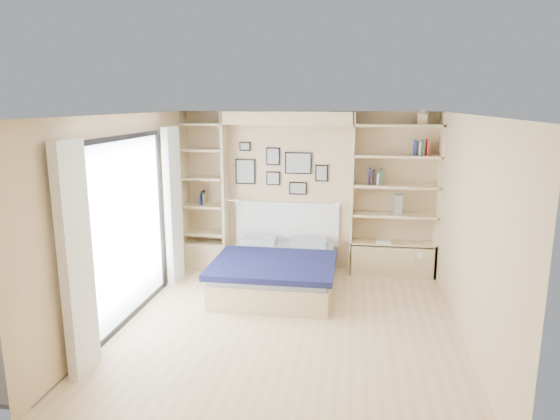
# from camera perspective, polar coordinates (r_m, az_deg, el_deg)

# --- Properties ---
(ground) EXTENTS (4.50, 4.50, 0.00)m
(ground) POSITION_cam_1_polar(r_m,az_deg,el_deg) (6.16, 0.93, -13.09)
(ground) COLOR #DFBB88
(ground) RESTS_ON ground
(room_shell) EXTENTS (4.50, 4.50, 4.50)m
(room_shell) POSITION_cam_1_polar(r_m,az_deg,el_deg) (7.30, -0.42, -0.10)
(room_shell) COLOR tan
(room_shell) RESTS_ON ground
(bed) EXTENTS (1.67, 2.05, 1.07)m
(bed) POSITION_cam_1_polar(r_m,az_deg,el_deg) (7.23, -0.30, -6.87)
(bed) COLOR tan
(bed) RESTS_ON ground
(photo_gallery) EXTENTS (1.48, 0.02, 0.82)m
(photo_gallery) POSITION_cam_1_polar(r_m,az_deg,el_deg) (7.90, -0.09, 4.73)
(photo_gallery) COLOR black
(photo_gallery) RESTS_ON ground
(reading_lamps) EXTENTS (1.92, 0.12, 0.15)m
(reading_lamps) POSITION_cam_1_polar(r_m,az_deg,el_deg) (7.75, 0.77, 0.80)
(reading_lamps) COLOR silver
(reading_lamps) RESTS_ON ground
(shelf_decor) EXTENTS (3.50, 0.23, 2.03)m
(shelf_decor) POSITION_cam_1_polar(r_m,az_deg,el_deg) (7.66, 11.37, 4.87)
(shelf_decor) COLOR #AC2D30
(shelf_decor) RESTS_ON ground
(deck) EXTENTS (3.20, 4.00, 0.05)m
(deck) POSITION_cam_1_polar(r_m,az_deg,el_deg) (7.51, -27.90, -9.82)
(deck) COLOR #66594B
(deck) RESTS_ON ground
(deck_chair) EXTENTS (0.64, 0.84, 0.75)m
(deck_chair) POSITION_cam_1_polar(r_m,az_deg,el_deg) (7.51, -28.86, -6.99)
(deck_chair) COLOR tan
(deck_chair) RESTS_ON ground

